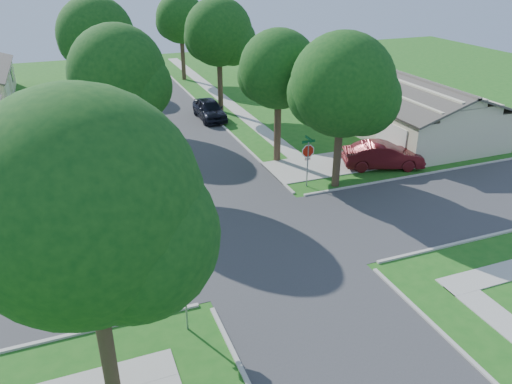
{
  "coord_description": "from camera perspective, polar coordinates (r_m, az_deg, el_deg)",
  "views": [
    {
      "loc": [
        -7.48,
        -18.6,
        12.08
      ],
      "look_at": [
        0.48,
        1.88,
        1.6
      ],
      "focal_mm": 35.0,
      "sensor_mm": 36.0,
      "label": 1
    }
  ],
  "objects": [
    {
      "name": "stop_sign_ne",
      "position": [
        28.15,
        5.96,
        4.44
      ],
      "size": [
        1.05,
        0.8,
        2.98
      ],
      "color": "gray",
      "rests_on": "ground"
    },
    {
      "name": "car_curb_east",
      "position": [
        40.92,
        -5.34,
        9.41
      ],
      "size": [
        1.93,
        4.78,
        1.63
      ],
      "primitive_type": "imported",
      "rotation": [
        0.0,
        0.0,
        0.0
      ],
      "color": "black",
      "rests_on": "ground"
    },
    {
      "name": "stop_sign_sw",
      "position": [
        17.38,
        -8.21,
        -10.14
      ],
      "size": [
        1.05,
        0.8,
        2.98
      ],
      "color": "gray",
      "rests_on": "ground"
    },
    {
      "name": "car_curb_west",
      "position": [
        62.58,
        -17.47,
        13.89
      ],
      "size": [
        2.27,
        4.91,
        1.39
      ],
      "primitive_type": "imported",
      "rotation": [
        0.0,
        0.0,
        3.21
      ],
      "color": "black",
      "rests_on": "ground"
    },
    {
      "name": "tree_e_mid",
      "position": [
        41.86,
        -4.22,
        17.43
      ],
      "size": [
        5.59,
        5.4,
        9.21
      ],
      "color": "#38281C",
      "rests_on": "ground"
    },
    {
      "name": "car_driveway",
      "position": [
        32.03,
        14.32,
        4.08
      ],
      "size": [
        5.21,
        3.23,
        1.62
      ],
      "primitive_type": "imported",
      "rotation": [
        0.0,
        0.0,
        1.24
      ],
      "color": "#511015",
      "rests_on": "ground"
    },
    {
      "name": "tree_sw_corner",
      "position": [
        12.98,
        -18.71,
        -2.59
      ],
      "size": [
        6.21,
        6.0,
        9.55
      ],
      "color": "#38281C",
      "rests_on": "ground"
    },
    {
      "name": "sidewalk_ne",
      "position": [
        48.16,
        -4.24,
        10.93
      ],
      "size": [
        1.2,
        40.0,
        0.04
      ],
      "primitive_type": "cube",
      "color": "#9E9B91",
      "rests_on": "ground"
    },
    {
      "name": "sidewalk_nw",
      "position": [
        46.22,
        -19.0,
        8.99
      ],
      "size": [
        1.2,
        40.0,
        0.04
      ],
      "primitive_type": "cube",
      "color": "#9E9B91",
      "rests_on": "ground"
    },
    {
      "name": "tree_w_near",
      "position": [
        28.39,
        -15.39,
        12.48
      ],
      "size": [
        5.38,
        5.2,
        8.97
      ],
      "color": "#38281C",
      "rests_on": "ground"
    },
    {
      "name": "tree_e_near",
      "position": [
        30.87,
        2.68,
        13.44
      ],
      "size": [
        4.97,
        4.8,
        8.28
      ],
      "color": "#38281C",
      "rests_on": "ground"
    },
    {
      "name": "house_ne_near",
      "position": [
        39.22,
        16.73,
        8.8
      ],
      "size": [
        8.42,
        13.6,
        4.23
      ],
      "color": "#BAB293",
      "rests_on": "ground"
    },
    {
      "name": "road_ns",
      "position": [
        23.41,
        0.58,
        -5.56
      ],
      "size": [
        7.0,
        100.0,
        0.02
      ],
      "primitive_type": "cube",
      "color": "#333335",
      "rests_on": "ground"
    },
    {
      "name": "tree_w_far",
      "position": [
        53.09,
        -18.87,
        17.1
      ],
      "size": [
        4.76,
        4.6,
        8.04
      ],
      "color": "#38281C",
      "rests_on": "ground"
    },
    {
      "name": "tree_e_far",
      "position": [
        54.35,
        -8.55,
        18.79
      ],
      "size": [
        5.17,
        5.0,
        8.72
      ],
      "color": "#38281C",
      "rests_on": "ground"
    },
    {
      "name": "ground",
      "position": [
        23.41,
        0.58,
        -5.58
      ],
      "size": [
        100.0,
        100.0,
        0.0
      ],
      "primitive_type": "plane",
      "color": "#1C5A18",
      "rests_on": "ground"
    },
    {
      "name": "house_ne_far",
      "position": [
        54.11,
        5.07,
        14.14
      ],
      "size": [
        8.42,
        13.6,
        4.23
      ],
      "color": "#BAB293",
      "rests_on": "ground"
    },
    {
      "name": "tree_w_mid",
      "position": [
        40.1,
        -17.7,
        16.35
      ],
      "size": [
        5.8,
        5.6,
        9.56
      ],
      "color": "#38281C",
      "rests_on": "ground"
    },
    {
      "name": "tree_ne_corner",
      "position": [
        27.46,
        9.93,
        11.45
      ],
      "size": [
        5.8,
        5.6,
        8.66
      ],
      "color": "#38281C",
      "rests_on": "ground"
    },
    {
      "name": "driveway",
      "position": [
        32.29,
        8.97,
        3.25
      ],
      "size": [
        8.8,
        3.6,
        0.05
      ],
      "primitive_type": "cube",
      "color": "#9E9B91",
      "rests_on": "ground"
    }
  ]
}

